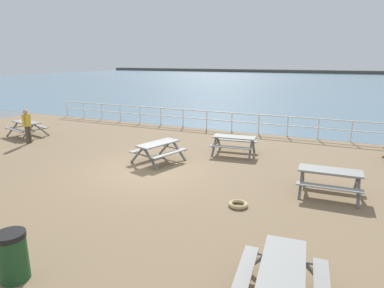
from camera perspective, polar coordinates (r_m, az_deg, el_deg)
ground_plane at (r=12.44m, az=-7.56°, el=-4.88°), size 30.00×24.00×0.20m
sea_band at (r=63.12m, az=18.84°, el=10.06°), size 142.00×90.00×0.01m
distant_shoreline at (r=105.94m, az=21.31°, el=11.32°), size 142.00×6.00×1.80m
seaward_railing at (r=19.04m, az=4.71°, el=4.55°), size 23.07×0.07×1.08m
picnic_table_near_left at (r=13.20m, az=-5.83°, el=-0.57°), size 1.95×2.15×0.80m
picnic_table_near_right at (r=14.32m, az=7.27°, el=0.57°), size 1.94×1.70×0.80m
picnic_table_mid_centre at (r=19.62m, az=-26.62°, el=2.91°), size 2.10×1.88×0.80m
picnic_table_far_right at (r=10.79m, az=22.67°, el=-5.10°), size 1.85×1.60×0.80m
picnic_table_seaward at (r=5.94m, az=15.28°, el=-21.10°), size 1.69×1.93×0.80m
visitor at (r=17.83m, az=-26.59°, el=3.09°), size 0.29×0.52×1.66m
litter_bin at (r=7.20m, az=-28.53°, el=-16.63°), size 0.55×0.55×0.95m
rope_coil at (r=9.46m, az=7.97°, el=-10.28°), size 0.55×0.55×0.11m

